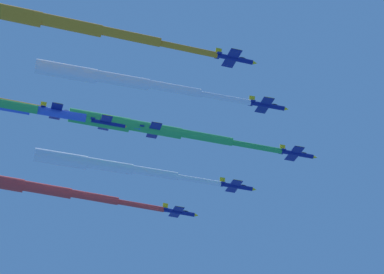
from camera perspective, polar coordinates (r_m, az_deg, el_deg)
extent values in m
cylinder|color=navy|center=(231.04, 6.70, -1.08)|extent=(2.08, 9.08, 1.39)
cone|color=yellow|center=(232.53, 7.87, -1.28)|extent=(1.42, 1.40, 1.32)
cylinder|color=black|center=(229.73, 5.58, -0.88)|extent=(1.08, 0.68, 1.04)
ellipsoid|color=black|center=(231.82, 7.16, -1.06)|extent=(1.08, 1.97, 0.88)
cube|color=navy|center=(230.87, 6.57, -1.07)|extent=(8.21, 3.31, 2.75)
cube|color=yellow|center=(234.17, 6.26, -1.45)|extent=(0.87, 2.35, 0.31)
cube|color=yellow|center=(227.65, 6.89, -0.65)|extent=(0.87, 2.35, 0.31)
cube|color=navy|center=(229.99, 5.81, -0.92)|extent=(3.15, 1.34, 1.09)
cube|color=yellow|center=(230.42, 5.81, -0.71)|extent=(0.81, 1.45, 1.84)
cylinder|color=green|center=(227.99, 3.93, -0.59)|extent=(2.94, 15.31, 1.77)
cylinder|color=green|center=(224.95, 0.72, 0.01)|extent=(3.82, 15.38, 2.65)
cylinder|color=green|center=(223.27, -2.60, 0.55)|extent=(4.70, 15.45, 3.53)
cylinder|color=green|center=(222.40, -5.95, 1.08)|extent=(5.59, 15.52, 4.42)
cylinder|color=navy|center=(235.89, 2.83, -3.17)|extent=(2.17, 9.09, 1.41)
cone|color=yellow|center=(237.06, 4.00, -3.36)|extent=(1.44, 1.41, 1.34)
cylinder|color=black|center=(234.89, 1.71, -2.99)|extent=(1.10, 0.69, 1.06)
ellipsoid|color=black|center=(236.52, 3.29, -3.14)|extent=(1.10, 1.97, 0.90)
cube|color=navy|center=(235.75, 2.70, -3.17)|extent=(8.15, 3.37, 2.97)
cube|color=yellow|center=(239.23, 2.46, -3.48)|extent=(0.89, 2.35, 0.33)
cube|color=yellow|center=(232.34, 2.95, -2.81)|extent=(0.89, 2.35, 0.33)
cube|color=navy|center=(235.08, 1.94, -3.03)|extent=(3.13, 1.35, 1.18)
cube|color=yellow|center=(235.46, 1.95, -2.82)|extent=(0.87, 1.46, 1.83)
cylinder|color=white|center=(233.71, 0.23, -2.76)|extent=(2.94, 13.70, 1.79)
cylinder|color=white|center=(231.64, -2.59, -2.26)|extent=(3.83, 13.77, 2.69)
cylinder|color=white|center=(230.81, -5.49, -1.83)|extent=(4.72, 13.85, 3.58)
cylinder|color=white|center=(230.61, -8.39, -1.39)|extent=(5.62, 13.92, 4.48)
cylinder|color=navy|center=(219.35, 4.79, 2.02)|extent=(2.21, 9.09, 1.41)
cone|color=yellow|center=(220.60, 6.05, 1.80)|extent=(1.45, 1.41, 1.34)
cylinder|color=black|center=(218.27, 3.60, 2.24)|extent=(1.11, 0.69, 1.06)
ellipsoid|color=black|center=(220.04, 5.29, 2.04)|extent=(1.11, 1.98, 0.90)
cube|color=navy|center=(219.19, 4.66, 2.04)|extent=(8.13, 3.39, 3.06)
cube|color=yellow|center=(222.53, 4.37, 1.62)|extent=(0.89, 2.35, 0.34)
cube|color=yellow|center=(215.95, 4.95, 2.49)|extent=(0.89, 2.35, 0.34)
cube|color=navy|center=(218.48, 3.84, 2.19)|extent=(3.12, 1.37, 1.21)
cube|color=yellow|center=(218.92, 3.86, 2.41)|extent=(0.90, 1.46, 1.82)
cylinder|color=white|center=(216.93, 1.91, 2.54)|extent=(3.09, 14.67, 1.80)
cylinder|color=white|center=(214.66, -1.34, 3.15)|extent=(3.99, 14.75, 2.70)
cylinder|color=white|center=(213.74, -4.69, 3.67)|extent=(4.88, 14.83, 3.60)
cylinder|color=white|center=(213.59, -8.06, 4.19)|extent=(5.78, 14.91, 4.50)
cylinder|color=navy|center=(243.27, -0.88, -4.83)|extent=(1.96, 9.07, 1.42)
cone|color=yellow|center=(244.24, 0.27, -5.02)|extent=(1.42, 1.38, 1.35)
cylinder|color=black|center=(242.45, -1.97, -4.64)|extent=(1.10, 0.66, 1.06)
ellipsoid|color=black|center=(243.80, -0.41, -4.80)|extent=(1.06, 1.95, 0.90)
cube|color=navy|center=(243.16, -1.00, -4.82)|extent=(8.06, 3.18, 3.08)
cube|color=yellow|center=(246.73, -1.20, -5.09)|extent=(0.83, 2.34, 0.34)
cube|color=yellow|center=(239.64, -0.79, -4.51)|extent=(0.83, 2.34, 0.34)
cube|color=navy|center=(242.61, -1.75, -4.68)|extent=(3.09, 1.28, 1.22)
cube|color=yellow|center=(242.95, -1.72, -4.47)|extent=(0.86, 1.44, 1.82)
cylinder|color=red|center=(241.46, -3.51, -4.37)|extent=(2.69, 14.67, 1.80)
cylinder|color=red|center=(239.79, -6.46, -3.81)|extent=(3.59, 14.72, 2.70)
cylinder|color=red|center=(239.45, -9.45, -3.30)|extent=(4.49, 14.78, 3.60)
cylinder|color=navy|center=(206.77, 2.70, 5.03)|extent=(1.95, 9.07, 1.41)
cone|color=yellow|center=(207.89, 4.03, 4.75)|extent=(1.42, 1.38, 1.34)
cylinder|color=black|center=(205.82, 1.43, 5.30)|extent=(1.09, 0.66, 1.06)
ellipsoid|color=black|center=(207.43, 3.23, 5.03)|extent=(1.06, 1.95, 0.90)
cube|color=navy|center=(206.63, 2.55, 5.05)|extent=(8.07, 3.17, 3.05)
cube|color=yellow|center=(209.89, 2.26, 4.57)|extent=(0.83, 2.34, 0.34)
cube|color=yellow|center=(203.47, 2.86, 5.58)|extent=(0.83, 2.34, 0.34)
cube|color=navy|center=(206.01, 1.69, 5.24)|extent=(3.10, 1.28, 1.21)
cube|color=yellow|center=(206.49, 1.71, 5.47)|extent=(0.86, 1.44, 1.82)
cylinder|color=orange|center=(204.61, -0.48, 5.69)|extent=(2.72, 15.61, 1.80)
cylinder|color=orange|center=(202.70, -4.18, 6.49)|extent=(3.62, 15.67, 2.70)
cylinder|color=orange|center=(202.28, -7.97, 7.16)|extent=(4.52, 15.72, 3.60)
cylinder|color=orange|center=(202.79, -11.77, 7.80)|extent=(5.42, 15.78, 4.50)
cylinder|color=navy|center=(222.78, -2.31, 0.42)|extent=(2.17, 9.09, 1.39)
cone|color=yellow|center=(223.45, -1.04, 0.20)|extent=(1.43, 1.41, 1.32)
cylinder|color=black|center=(222.24, -3.51, 0.62)|extent=(1.09, 0.69, 1.04)
ellipsoid|color=black|center=(223.25, -1.80, 0.44)|extent=(1.10, 1.97, 0.88)
cube|color=navy|center=(222.69, -2.45, 0.43)|extent=(8.23, 3.39, 2.75)
cube|color=yellow|center=(226.11, -2.62, 0.01)|extent=(0.90, 2.35, 0.31)
cube|color=yellow|center=(219.35, -2.26, 0.89)|extent=(0.90, 2.35, 0.31)
cube|color=navy|center=(222.34, -3.26, 0.58)|extent=(3.16, 1.36, 1.09)
cube|color=yellow|center=(222.79, -3.24, 0.79)|extent=(0.83, 1.46, 1.84)
cylinder|color=blue|center=(221.63, -5.32, 0.93)|extent=(3.14, 15.87, 1.77)
cylinder|color=blue|center=(220.84, -8.82, 1.55)|extent=(4.02, 15.95, 2.65)
cylinder|color=navy|center=(221.20, -5.43, 0.90)|extent=(2.08, 9.08, 1.41)
cone|color=yellow|center=(221.65, -4.15, 0.67)|extent=(1.44, 1.40, 1.34)
cylinder|color=black|center=(220.89, -6.64, 1.12)|extent=(1.10, 0.68, 1.06)
ellipsoid|color=black|center=(221.57, -4.92, 0.92)|extent=(1.09, 1.96, 0.90)
cube|color=navy|center=(221.14, -5.57, 0.91)|extent=(8.10, 3.28, 3.06)
cube|color=yellow|center=(224.64, -5.71, 0.52)|extent=(0.86, 2.34, 0.34)
cube|color=yellow|center=(217.71, -5.43, 1.35)|extent=(0.86, 2.34, 0.34)
cube|color=navy|center=(220.94, -6.40, 1.07)|extent=(3.11, 1.32, 1.21)
cube|color=yellow|center=(221.35, -6.36, 1.29)|extent=(0.88, 1.45, 1.82)
cylinder|color=green|center=(220.61, -8.41, 1.43)|extent=(2.92, 15.27, 1.80)
cylinder|color=green|center=(220.41, -11.78, 2.06)|extent=(3.81, 15.34, 2.70)
cylinder|color=navy|center=(221.25, -8.56, 1.62)|extent=(1.96, 9.07, 1.39)
cone|color=yellow|center=(221.46, -7.28, 1.38)|extent=(1.40, 1.38, 1.32)
cylinder|color=black|center=(221.16, -9.77, 1.85)|extent=(1.08, 0.66, 1.05)
ellipsoid|color=black|center=(221.53, -8.04, 1.63)|extent=(1.05, 1.96, 0.89)
cube|color=navy|center=(221.21, -8.70, 1.64)|extent=(8.16, 3.20, 2.81)
cube|color=yellow|center=(224.66, -8.80, 1.21)|extent=(0.84, 2.34, 0.32)
cube|color=yellow|center=(217.84, -8.59, 2.11)|extent=(0.84, 2.34, 0.32)
cube|color=navy|center=(221.17, -9.52, 1.80)|extent=(3.13, 1.29, 1.12)
cube|color=yellow|center=(221.61, -9.48, 2.01)|extent=(0.81, 1.44, 1.84)
cylinder|color=orange|center=(221.20, -11.34, 2.14)|extent=(2.62, 13.59, 1.77)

